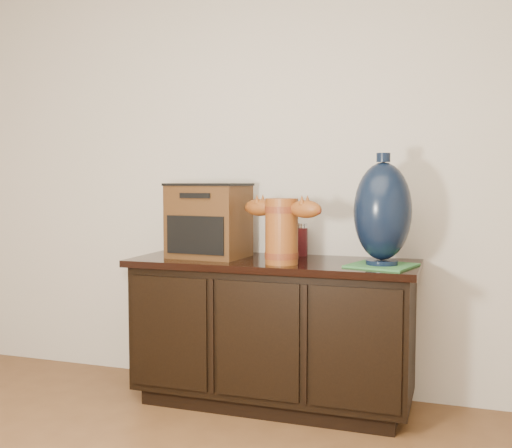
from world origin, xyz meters
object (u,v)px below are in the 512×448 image
(terracotta_vessel, at_px, (282,227))
(lamp_base, at_px, (383,212))
(tv_radio, at_px, (209,220))
(spray_can, at_px, (302,240))
(sideboard, at_px, (273,331))

(terracotta_vessel, distance_m, lamp_base, 0.48)
(tv_radio, bearing_deg, lamp_base, 0.88)
(terracotta_vessel, relative_size, lamp_base, 0.85)
(tv_radio, bearing_deg, spray_can, 29.07)
(tv_radio, bearing_deg, terracotta_vessel, -12.44)
(sideboard, xyz_separation_m, spray_can, (0.10, 0.21, 0.45))
(sideboard, xyz_separation_m, tv_radio, (-0.35, 0.00, 0.56))
(sideboard, height_order, terracotta_vessel, terracotta_vessel)
(sideboard, relative_size, spray_can, 8.28)
(terracotta_vessel, relative_size, spray_can, 2.53)
(sideboard, distance_m, spray_can, 0.51)
(sideboard, height_order, tv_radio, tv_radio)
(tv_radio, bearing_deg, sideboard, 4.39)
(lamp_base, height_order, spray_can, lamp_base)
(terracotta_vessel, bearing_deg, lamp_base, 28.73)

